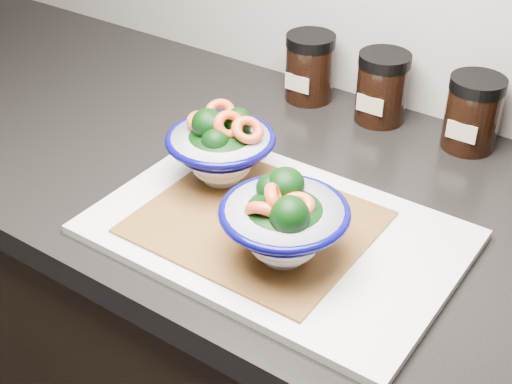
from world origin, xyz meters
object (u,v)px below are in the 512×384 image
Objects in this scene: cutting_board at (276,232)px; bowl_left at (221,148)px; bowl_right at (284,223)px; spice_jar_a at (310,67)px; spice_jar_c at (473,113)px; spice_jar_b at (382,88)px.

cutting_board is 3.04× the size of bowl_left.
bowl_right is (0.16, -0.09, -0.00)m from bowl_left.
bowl_right reaches higher than spice_jar_a.
bowl_right is at bearing -101.18° from spice_jar_c.
spice_jar_c is at bearing 71.62° from cutting_board.
spice_jar_a is at bearing 117.33° from bowl_right.
cutting_board is at bearing -21.48° from bowl_left.
bowl_left is 0.38m from spice_jar_c.
spice_jar_a and spice_jar_b have the same top height.
spice_jar_b is at bearing 0.00° from spice_jar_a.
bowl_right is (0.04, -0.04, 0.06)m from cutting_board.
spice_jar_b is 1.00× the size of spice_jar_c.
bowl_right is at bearing -48.71° from cutting_board.
spice_jar_a is 1.00× the size of spice_jar_c.
spice_jar_c is (0.08, 0.39, -0.01)m from bowl_right.
spice_jar_b is (-0.07, 0.39, -0.01)m from bowl_right.
bowl_left is at bearing -128.29° from spice_jar_c.
spice_jar_b is 0.15m from spice_jar_c.
cutting_board is at bearing -84.77° from spice_jar_b.
bowl_right reaches higher than spice_jar_c.
bowl_right is 0.40m from spice_jar_c.
spice_jar_a reaches higher than cutting_board.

